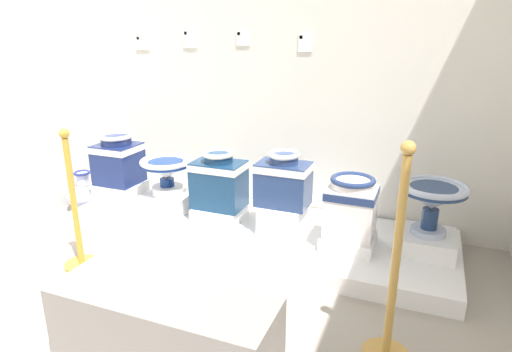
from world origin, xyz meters
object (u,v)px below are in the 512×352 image
(plinth_block_rightmost, at_px, (168,201))
(info_placard_first, at_px, (142,43))
(plinth_block_pale_glazed, at_px, (220,213))
(museum_bench, at_px, (165,332))
(info_placard_fourth, at_px, (305,43))
(antique_toilet_squat_floral, at_px, (283,179))
(antique_toilet_central_ornate, at_px, (118,158))
(antique_toilet_pale_glazed, at_px, (219,180))
(antique_toilet_tall_cobalt, at_px, (433,197))
(plinth_block_leftmost, at_px, (349,240))
(decorative_vase_companion, at_px, (85,194))
(info_placard_third, at_px, (243,38))
(plinth_block_central_ornate, at_px, (121,192))
(plinth_block_squat_floral, at_px, (283,218))
(plinth_block_tall_cobalt, at_px, (427,242))
(stanchion_post_near_left, at_px, (77,225))
(info_placard_second, at_px, (190,39))
(antique_toilet_rightmost, at_px, (166,170))
(stanchion_post_near_right, at_px, (392,292))
(antique_toilet_leftmost, at_px, (351,205))

(plinth_block_rightmost, relative_size, info_placard_first, 2.83)
(plinth_block_pale_glazed, relative_size, info_placard_first, 2.56)
(museum_bench, bearing_deg, info_placard_fourth, 87.56)
(antique_toilet_squat_floral, bearing_deg, antique_toilet_central_ornate, 178.72)
(antique_toilet_pale_glazed, distance_m, antique_toilet_tall_cobalt, 1.50)
(plinth_block_leftmost, distance_m, info_placard_first, 2.41)
(info_placard_fourth, height_order, decorative_vase_companion, info_placard_fourth)
(plinth_block_pale_glazed, distance_m, museum_bench, 1.46)
(info_placard_third, bearing_deg, antique_toilet_central_ornate, -152.48)
(antique_toilet_pale_glazed, bearing_deg, decorative_vase_companion, 179.65)
(plinth_block_central_ornate, distance_m, info_placard_fourth, 1.95)
(plinth_block_central_ornate, relative_size, plinth_block_squat_floral, 1.22)
(plinth_block_rightmost, distance_m, plinth_block_squat_floral, 1.00)
(antique_toilet_central_ornate, distance_m, plinth_block_squat_floral, 1.49)
(plinth_block_pale_glazed, height_order, plinth_block_tall_cobalt, plinth_block_tall_cobalt)
(antique_toilet_pale_glazed, height_order, stanchion_post_near_left, stanchion_post_near_left)
(antique_toilet_central_ornate, distance_m, antique_toilet_pale_glazed, 0.94)
(plinth_block_leftmost, bearing_deg, info_placard_second, 158.93)
(plinth_block_rightmost, relative_size, plinth_block_tall_cobalt, 1.07)
(antique_toilet_rightmost, bearing_deg, stanchion_post_near_right, -27.79)
(antique_toilet_pale_glazed, height_order, info_placard_third, info_placard_third)
(plinth_block_tall_cobalt, bearing_deg, info_placard_second, 167.01)
(plinth_block_leftmost, bearing_deg, plinth_block_tall_cobalt, 13.53)
(antique_toilet_rightmost, bearing_deg, stanchion_post_near_left, -100.71)
(antique_toilet_central_ornate, bearing_deg, antique_toilet_leftmost, -2.65)
(plinth_block_central_ornate, xyz_separation_m, antique_toilet_squat_floral, (1.46, -0.03, 0.31))
(info_placard_fourth, bearing_deg, info_placard_first, 180.00)
(plinth_block_squat_floral, xyz_separation_m, stanchion_post_near_right, (0.84, -0.93, 0.14))
(info_placard_third, bearing_deg, plinth_block_squat_floral, -44.56)
(antique_toilet_leftmost, xyz_separation_m, stanchion_post_near_right, (0.35, -0.87, -0.06))
(plinth_block_pale_glazed, height_order, museum_bench, museum_bench)
(info_placard_fourth, bearing_deg, plinth_block_rightmost, -154.29)
(info_placard_third, relative_size, info_placard_fourth, 0.88)
(plinth_block_pale_glazed, height_order, decorative_vase_companion, decorative_vase_companion)
(info_placard_second, bearing_deg, info_placard_third, -0.00)
(antique_toilet_tall_cobalt, xyz_separation_m, info_placard_second, (-1.99, 0.46, 0.95))
(antique_toilet_central_ornate, relative_size, plinth_block_pale_glazed, 1.20)
(info_placard_third, distance_m, decorative_vase_companion, 1.94)
(antique_toilet_rightmost, xyz_separation_m, decorative_vase_companion, (-0.86, -0.02, -0.32))
(plinth_block_pale_glazed, relative_size, antique_toilet_pale_glazed, 0.80)
(plinth_block_pale_glazed, distance_m, info_placard_first, 1.65)
(plinth_block_central_ornate, relative_size, museum_bench, 0.36)
(plinth_block_leftmost, relative_size, info_placard_fourth, 2.64)
(plinth_block_pale_glazed, bearing_deg, antique_toilet_squat_floral, -1.98)
(plinth_block_pale_glazed, distance_m, antique_toilet_squat_floral, 0.62)
(plinth_block_tall_cobalt, bearing_deg, plinth_block_squat_floral, -176.48)
(plinth_block_squat_floral, height_order, antique_toilet_tall_cobalt, antique_toilet_tall_cobalt)
(antique_toilet_rightmost, height_order, plinth_block_squat_floral, antique_toilet_rightmost)
(stanchion_post_near_left, bearing_deg, antique_toilet_leftmost, 23.82)
(plinth_block_central_ornate, relative_size, antique_toilet_rightmost, 0.91)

